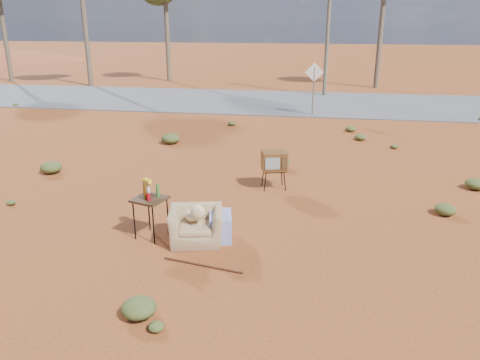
# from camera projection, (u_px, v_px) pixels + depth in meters

# --- Properties ---
(ground) EXTENTS (140.00, 140.00, 0.00)m
(ground) POSITION_uv_depth(u_px,v_px,m) (218.00, 236.00, 8.90)
(ground) COLOR brown
(ground) RESTS_ON ground
(highway) EXTENTS (140.00, 7.00, 0.04)m
(highway) POSITION_uv_depth(u_px,v_px,m) (283.00, 102.00, 22.85)
(highway) COLOR #565659
(highway) RESTS_ON ground
(armchair) EXTENTS (1.22, 0.95, 0.84)m
(armchair) POSITION_uv_depth(u_px,v_px,m) (201.00, 221.00, 8.59)
(armchair) COLOR #967852
(armchair) RESTS_ON ground
(tv_unit) EXTENTS (0.68, 0.60, 0.93)m
(tv_unit) POSITION_uv_depth(u_px,v_px,m) (274.00, 161.00, 11.15)
(tv_unit) COLOR black
(tv_unit) RESTS_ON ground
(side_table) EXTENTS (0.69, 0.69, 1.10)m
(side_table) POSITION_uv_depth(u_px,v_px,m) (149.00, 196.00, 8.64)
(side_table) COLOR #382714
(side_table) RESTS_ON ground
(rusty_bar) EXTENTS (1.42, 0.31, 0.04)m
(rusty_bar) POSITION_uv_depth(u_px,v_px,m) (202.00, 265.00, 7.81)
(rusty_bar) COLOR #462312
(rusty_bar) RESTS_ON ground
(road_sign) EXTENTS (0.78, 0.06, 2.19)m
(road_sign) POSITION_uv_depth(u_px,v_px,m) (314.00, 80.00, 19.34)
(road_sign) COLOR brown
(road_sign) RESTS_ON ground
(utility_pole_center) EXTENTS (1.40, 0.20, 8.00)m
(utility_pole_center) POSITION_uv_depth(u_px,v_px,m) (329.00, 13.00, 23.51)
(utility_pole_center) COLOR brown
(utility_pole_center) RESTS_ON ground
(scrub_patch) EXTENTS (17.49, 8.07, 0.33)m
(scrub_patch) POSITION_uv_depth(u_px,v_px,m) (222.00, 161.00, 13.08)
(scrub_patch) COLOR #444B20
(scrub_patch) RESTS_ON ground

